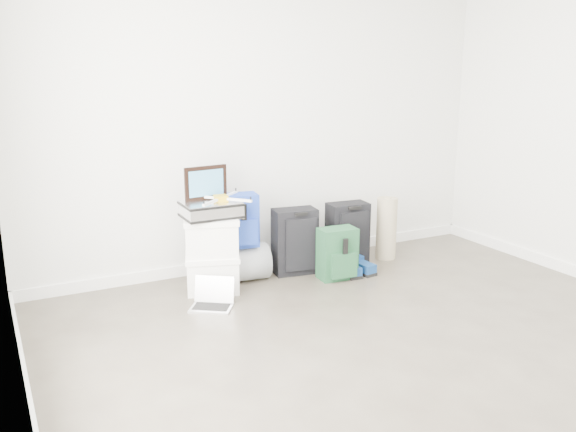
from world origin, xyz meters
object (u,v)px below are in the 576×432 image
duffel_bag (238,263)px  laptop (213,300)px  boxes_stack (212,254)px  carry_on (348,234)px  briefcase (211,210)px  large_suitcase (295,241)px

duffel_bag → laptop: bearing=-126.5°
boxes_stack → carry_on: (1.36, 0.08, -0.02)m
briefcase → laptop: size_ratio=1.16×
duffel_bag → briefcase: bearing=-152.5°
boxes_stack → large_suitcase: boxes_stack is taller
boxes_stack → briefcase: 0.37m
briefcase → carry_on: bearing=3.4°
briefcase → laptop: briefcase is taller
duffel_bag → carry_on: bearing=3.7°
boxes_stack → large_suitcase: 0.81m
large_suitcase → briefcase: bearing=-166.6°
briefcase → large_suitcase: briefcase is taller
briefcase → laptop: bearing=-110.8°
laptop → briefcase: bearing=104.0°
large_suitcase → carry_on: large_suitcase is taller
large_suitcase → carry_on: bearing=8.8°
boxes_stack → laptop: boxes_stack is taller
duffel_bag → laptop: duffel_bag is taller
boxes_stack → carry_on: size_ratio=1.07×
briefcase → large_suitcase: (0.81, 0.07, -0.39)m
boxes_stack → large_suitcase: size_ratio=1.06×
duffel_bag → large_suitcase: size_ratio=0.88×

